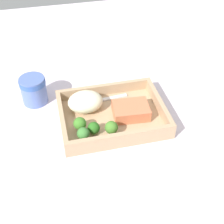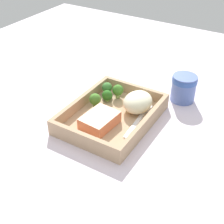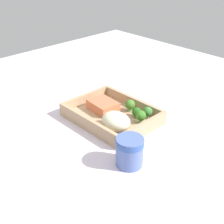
% 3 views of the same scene
% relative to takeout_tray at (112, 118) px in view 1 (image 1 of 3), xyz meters
% --- Properties ---
extents(ground_plane, '(1.60, 1.60, 0.02)m').
position_rel_takeout_tray_xyz_m(ground_plane, '(0.00, 0.00, -0.02)').
color(ground_plane, silver).
extents(takeout_tray, '(0.28, 0.21, 0.01)m').
position_rel_takeout_tray_xyz_m(takeout_tray, '(0.00, 0.00, 0.00)').
color(takeout_tray, tan).
rests_on(takeout_tray, ground_plane).
extents(tray_rim, '(0.28, 0.21, 0.03)m').
position_rel_takeout_tray_xyz_m(tray_rim, '(0.00, 0.00, 0.02)').
color(tray_rim, tan).
rests_on(tray_rim, takeout_tray).
extents(salmon_fillet, '(0.10, 0.08, 0.03)m').
position_rel_takeout_tray_xyz_m(salmon_fillet, '(-0.05, 0.01, 0.02)').
color(salmon_fillet, '#D8724C').
rests_on(salmon_fillet, takeout_tray).
extents(mashed_potatoes, '(0.09, 0.08, 0.05)m').
position_rel_takeout_tray_xyz_m(mashed_potatoes, '(0.06, -0.04, 0.03)').
color(mashed_potatoes, '#EDE7C0').
rests_on(mashed_potatoes, takeout_tray).
extents(broccoli_floret_1, '(0.03, 0.03, 0.03)m').
position_rel_takeout_tray_xyz_m(broccoli_floret_1, '(0.06, 0.05, 0.02)').
color(broccoli_floret_1, '#8AA962').
rests_on(broccoli_floret_1, takeout_tray).
extents(broccoli_floret_2, '(0.03, 0.03, 0.04)m').
position_rel_takeout_tray_xyz_m(broccoli_floret_2, '(0.09, 0.04, 0.03)').
color(broccoli_floret_2, '#769D56').
rests_on(broccoli_floret_2, takeout_tray).
extents(broccoli_floret_3, '(0.03, 0.03, 0.04)m').
position_rel_takeout_tray_xyz_m(broccoli_floret_3, '(0.09, 0.07, 0.03)').
color(broccoli_floret_3, '#8BA168').
rests_on(broccoli_floret_3, takeout_tray).
extents(broccoli_floret_4, '(0.03, 0.03, 0.04)m').
position_rel_takeout_tray_xyz_m(broccoli_floret_4, '(0.02, 0.07, 0.03)').
color(broccoli_floret_4, '#81AF61').
rests_on(broccoli_floret_4, takeout_tray).
extents(fork, '(0.16, 0.03, 0.00)m').
position_rel_takeout_tray_xyz_m(fork, '(0.03, -0.07, 0.01)').
color(fork, silver).
rests_on(fork, takeout_tray).
extents(paper_cup, '(0.07, 0.07, 0.08)m').
position_rel_takeout_tray_xyz_m(paper_cup, '(0.20, -0.13, 0.04)').
color(paper_cup, '#536BB0').
rests_on(paper_cup, ground_plane).
extents(receipt_slip, '(0.09, 0.12, 0.00)m').
position_rel_takeout_tray_xyz_m(receipt_slip, '(0.27, 0.04, -0.00)').
color(receipt_slip, white).
rests_on(receipt_slip, ground_plane).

